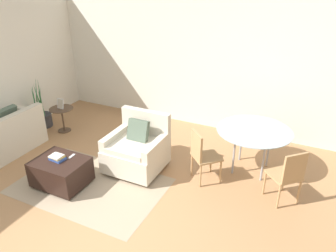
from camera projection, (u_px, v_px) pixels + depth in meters
ground_plane at (93, 226)px, 4.55m from camera, size 20.00×20.00×0.00m
wall_back at (195, 64)px, 6.97m from camera, size 12.00×0.06×2.75m
area_rug at (90, 186)px, 5.37m from camera, size 2.39×1.57×0.01m
armchair at (137, 150)px, 5.69m from camera, size 0.93×0.90×0.98m
ottoman at (61, 171)px, 5.31m from camera, size 0.83×0.66×0.46m
book_stack at (57, 158)px, 5.23m from camera, size 0.25×0.19×0.08m
tv_remote_primary at (72, 156)px, 5.33m from camera, size 0.05×0.15×0.01m
potted_plant at (42, 117)px, 7.30m from camera, size 0.41×0.41×1.13m
side_table at (62, 115)px, 7.01m from camera, size 0.50×0.50×0.53m
picture_frame at (60, 104)px, 6.90m from camera, size 0.16×0.07×0.21m
dining_table at (254, 134)px, 5.51m from camera, size 1.26×1.26×0.78m
dining_chair_near_left at (202, 153)px, 5.31m from camera, size 0.59×0.59×0.90m
dining_chair_near_right at (288, 174)px, 4.78m from camera, size 0.59×0.59×0.90m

